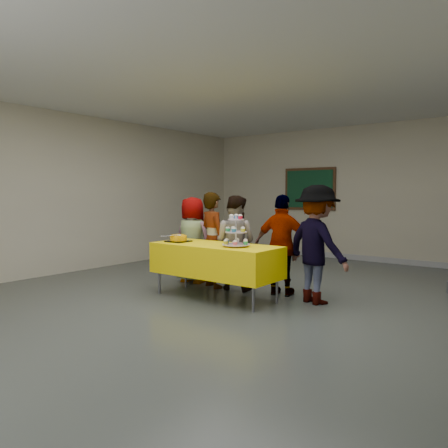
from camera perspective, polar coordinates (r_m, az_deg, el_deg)
The scene contains 10 objects.
room_shell at distance 5.67m, azimuth 1.35°, elevation 10.48°, with size 10.00×10.04×3.02m.
bake_table at distance 6.22m, azimuth -1.13°, elevation -4.65°, with size 1.88×0.78×0.77m.
cupcake_stand at distance 5.92m, azimuth 1.58°, elevation -1.36°, with size 0.38×0.38×0.44m.
bear_cake at distance 6.56m, azimuth -5.98°, elevation -1.82°, with size 0.32×0.36×0.12m.
schoolchild_a at distance 7.33m, azimuth -4.13°, elevation -2.07°, with size 0.70×0.46×1.43m, color slate.
schoolchild_b at distance 6.93m, azimuth -1.46°, elevation -2.08°, with size 0.55×0.36×1.51m, color slate.
schoolchild_c at distance 6.78m, azimuth 1.40°, elevation -2.44°, with size 0.71×0.55×1.46m, color slate.
schoolchild_d at distance 6.43m, azimuth 7.66°, elevation -2.75°, with size 0.87×0.36×1.48m, color slate.
schoolchild_e at distance 6.05m, azimuth 12.04°, elevation -2.61°, with size 1.04×0.60×1.61m, color slate.
noticeboard at distance 10.60m, azimuth 11.12°, elevation 4.51°, with size 1.30×0.05×1.00m.
Camera 1 is at (3.32, -4.53, 1.49)m, focal length 35.00 mm.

